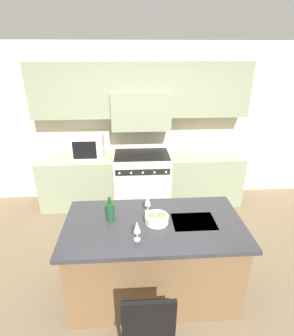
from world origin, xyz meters
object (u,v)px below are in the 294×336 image
object	(u,v)px
wine_glass_far	(148,201)
fruit_bowl	(157,218)
microwave	(89,146)
island_chair	(148,325)
range_stove	(142,179)
wine_glass_near	(137,228)
wine_bottle	(110,211)

from	to	relation	value
wine_glass_far	fruit_bowl	size ratio (longest dim) A/B	0.82
microwave	island_chair	size ratio (longest dim) A/B	0.52
microwave	wine_glass_far	world-z (taller)	microwave
range_stove	wine_glass_far	size ratio (longest dim) A/B	4.76
microwave	wine_glass_near	size ratio (longest dim) A/B	2.38
range_stove	wine_glass_far	xyz separation A→B (m)	(-0.01, -1.73, 0.59)
wine_glass_far	wine_glass_near	bearing A→B (deg)	-105.53
range_stove	island_chair	bearing A→B (deg)	-91.62
range_stove	fruit_bowl	size ratio (longest dim) A/B	3.92
wine_glass_far	fruit_bowl	world-z (taller)	wine_glass_far
island_chair	wine_glass_far	xyz separation A→B (m)	(0.07, 1.03, 0.53)
island_chair	wine_bottle	bearing A→B (deg)	110.01
island_chair	fruit_bowl	distance (m)	0.95
range_stove	wine_bottle	world-z (taller)	wine_bottle
microwave	fruit_bowl	size ratio (longest dim) A/B	1.96
island_chair	wine_glass_near	distance (m)	0.78
wine_glass_near	fruit_bowl	xyz separation A→B (m)	(0.21, 0.26, -0.09)
microwave	island_chair	world-z (taller)	microwave
island_chair	fruit_bowl	xyz separation A→B (m)	(0.15, 0.83, 0.44)
microwave	wine_glass_near	bearing A→B (deg)	-71.58
wine_glass_far	fruit_bowl	xyz separation A→B (m)	(0.08, -0.20, -0.09)
wine_glass_near	wine_glass_far	world-z (taller)	same
island_chair	wine_glass_far	bearing A→B (deg)	86.34
wine_glass_near	wine_glass_far	xyz separation A→B (m)	(0.13, 0.46, 0.00)
microwave	wine_bottle	size ratio (longest dim) A/B	1.81
wine_bottle	fruit_bowl	size ratio (longest dim) A/B	1.08
island_chair	fruit_bowl	bearing A→B (deg)	79.92
microwave	island_chair	xyz separation A→B (m)	(0.80, -2.78, -0.56)
range_stove	microwave	bearing A→B (deg)	178.79
wine_bottle	wine_glass_near	bearing A→B (deg)	-51.81
range_stove	wine_glass_far	bearing A→B (deg)	-90.42
island_chair	fruit_bowl	world-z (taller)	fruit_bowl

